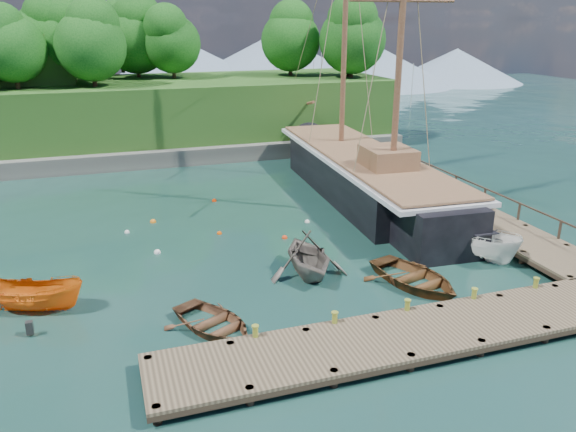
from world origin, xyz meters
The scene contains 23 objects.
ground centered at (0.00, 0.00, 0.00)m, with size 160.00×160.00×0.00m, color #173B2B.
dock_near centered at (2.00, -6.50, 0.43)m, with size 20.00×3.20×1.10m.
dock_east centered at (11.50, 7.00, 0.43)m, with size 3.20×24.00×1.10m.
bollard_0 centered at (-4.00, -5.10, 0.00)m, with size 0.26×0.26×0.45m, color olive.
bollard_1 centered at (-1.00, -5.10, 0.00)m, with size 0.26×0.26×0.45m, color olive.
bollard_2 centered at (2.00, -5.10, 0.00)m, with size 0.26×0.26×0.45m, color olive.
bollard_3 centered at (5.00, -5.10, 0.00)m, with size 0.26×0.26×0.45m, color olive.
bollard_4 centered at (8.00, -5.10, 0.00)m, with size 0.26×0.26×0.45m, color olive.
rowboat_0 centered at (-5.11, -3.15, 0.00)m, with size 2.79×3.91×0.81m, color brown.
rowboat_1 centered at (-0.06, 0.25, 0.00)m, with size 3.61×4.18×2.20m, color #6A6158.
rowboat_2 centered at (4.03, -2.24, 0.00)m, with size 3.29×4.61×0.95m, color brown.
motorboat_orange centered at (-11.55, 0.53, 0.00)m, with size 1.48×3.93×1.52m, color orange.
cabin_boat_white centered at (8.52, -0.44, 0.00)m, with size 1.78×4.74×1.83m, color white.
schooner centered at (7.64, 10.56, 1.21)m, with size 6.61×29.37×21.84m.
mooring_buoy_0 centered at (-6.36, 5.00, 0.00)m, with size 0.35×0.35×0.35m, color white.
mooring_buoy_1 centered at (-2.85, 6.63, 0.00)m, with size 0.28×0.28×0.28m, color #F45002.
mooring_buoy_2 centered at (0.34, 4.88, 0.00)m, with size 0.31×0.31×0.31m, color red.
mooring_buoy_3 centered at (2.35, 6.84, 0.00)m, with size 0.30×0.30×0.30m, color silver.
mooring_buoy_4 centered at (-6.11, 9.66, 0.00)m, with size 0.35×0.35×0.35m, color orange.
mooring_buoy_5 centered at (-1.96, 12.47, 0.00)m, with size 0.30×0.30×0.30m, color #ED3000.
mooring_buoy_6 centered at (-7.64, 8.41, 0.00)m, with size 0.28×0.28×0.28m, color white.
headland centered at (-12.88, 31.36, 5.54)m, with size 51.00×19.31×12.90m.
distant_ridge centered at (4.30, 70.00, 4.35)m, with size 117.00×40.00×10.00m.
Camera 1 is at (-8.33, -21.70, 11.11)m, focal length 35.00 mm.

